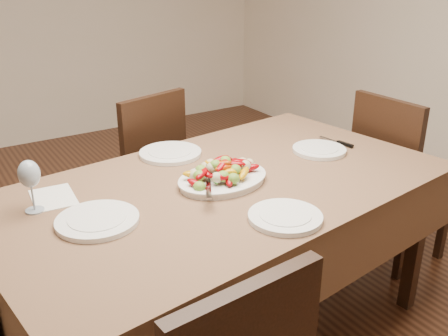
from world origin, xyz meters
TOP-DOWN VIEW (x-y plane):
  - floor at (0.00, 0.00)m, footprint 6.00×6.00m
  - dining_table at (0.19, -0.16)m, footprint 1.95×1.25m
  - chair_far at (0.18, 0.76)m, footprint 0.52×0.52m
  - chair_right at (1.38, -0.12)m, footprint 0.43×0.43m
  - serving_platter at (0.18, -0.17)m, footprint 0.40×0.32m
  - roasted_vegetables at (0.18, -0.17)m, footprint 0.33×0.24m
  - serving_spoon at (0.12, -0.21)m, footprint 0.27×0.19m
  - plate_left at (-0.35, -0.21)m, footprint 0.28×0.28m
  - plate_right at (0.75, -0.11)m, footprint 0.25×0.25m
  - plate_far at (0.15, 0.22)m, footprint 0.28×0.28m
  - plate_near at (0.20, -0.54)m, footprint 0.26×0.26m
  - wine_glass at (-0.51, -0.01)m, footprint 0.08×0.08m
  - menu_card at (-0.43, 0.07)m, footprint 0.17×0.22m
  - table_knife at (0.90, -0.08)m, footprint 0.04×0.20m

SIDE VIEW (x-z plane):
  - floor at x=0.00m, z-range 0.00..0.00m
  - dining_table at x=0.19m, z-range 0.00..0.76m
  - chair_far at x=0.18m, z-range 0.00..0.95m
  - chair_right at x=1.38m, z-range 0.00..0.95m
  - menu_card at x=-0.43m, z-range 0.76..0.76m
  - table_knife at x=0.90m, z-range 0.76..0.77m
  - plate_left at x=-0.35m, z-range 0.76..0.78m
  - plate_right at x=0.75m, z-range 0.76..0.78m
  - plate_far at x=0.15m, z-range 0.76..0.78m
  - plate_near at x=0.20m, z-range 0.76..0.78m
  - serving_platter at x=0.18m, z-range 0.76..0.78m
  - serving_spoon at x=0.12m, z-range 0.79..0.82m
  - roasted_vegetables at x=0.18m, z-range 0.78..0.87m
  - wine_glass at x=-0.51m, z-range 0.76..0.96m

